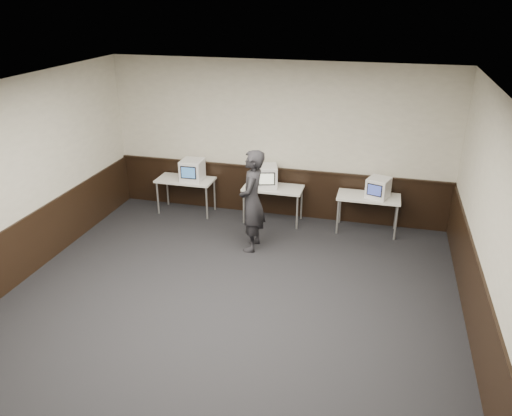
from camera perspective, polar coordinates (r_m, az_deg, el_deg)
The scene contains 15 objects.
floor at distance 7.39m, azimuth -4.46°, elevation -12.94°, with size 8.00×8.00×0.00m, color black.
ceiling at distance 6.07m, azimuth -5.43°, elevation 12.16°, with size 8.00×8.00×0.00m, color white.
back_wall at distance 10.19m, azimuth 2.54°, elevation 7.64°, with size 7.00×7.00×0.00m, color beige.
right_wall at distance 6.42m, azimuth 26.23°, elevation -4.84°, with size 8.00×8.00×0.00m, color beige.
wainscot_back at distance 10.53m, azimuth 2.41°, elevation 1.85°, with size 6.98×0.04×1.00m, color black.
wainscot_left at distance 8.76m, azimuth -26.77°, elevation -5.55°, with size 0.04×7.98×1.00m, color black.
wainscot_right at distance 6.96m, azimuth 24.43°, elevation -12.85°, with size 0.04×7.98×1.00m, color black.
wainscot_rail at distance 10.33m, azimuth 2.43°, elevation 4.49°, with size 6.98×0.06×0.04m, color black.
desk_left at distance 10.66m, azimuth -8.05°, elevation 2.95°, with size 1.20×0.60×0.75m.
desk_center at distance 10.12m, azimuth 1.96°, elevation 2.02°, with size 1.20×0.60×0.75m.
desk_right at distance 9.91m, azimuth 12.74°, elevation 0.96°, with size 1.20×0.60×0.75m.
emac_left at distance 10.49m, azimuth -7.31°, elevation 4.33°, with size 0.46×0.49×0.44m.
emac_center at distance 10.07m, azimuth 1.18°, elevation 3.69°, with size 0.55×0.56×0.44m.
emac_right at distance 9.79m, azimuth 13.80°, elevation 2.26°, with size 0.50×0.51×0.39m.
person at distance 8.91m, azimuth -0.45°, elevation 0.81°, with size 0.69×0.45×1.89m, color black.
Camera 1 is at (2.04, -5.59, 4.39)m, focal length 35.00 mm.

